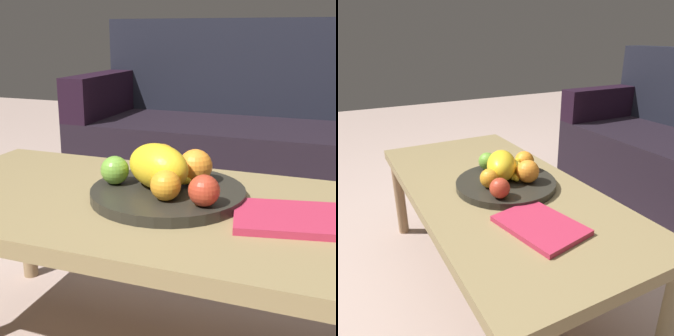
% 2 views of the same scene
% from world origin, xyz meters
% --- Properties ---
extents(ground_plane, '(8.00, 8.00, 0.00)m').
position_xyz_m(ground_plane, '(0.00, 0.00, 0.00)').
color(ground_plane, '#B2998D').
extents(coffee_table, '(1.26, 0.61, 0.45)m').
position_xyz_m(coffee_table, '(0.00, 0.00, 0.40)').
color(coffee_table, olive).
rests_on(coffee_table, ground_plane).
extents(fruit_bowl, '(0.37, 0.37, 0.03)m').
position_xyz_m(fruit_bowl, '(0.02, 0.03, 0.46)').
color(fruit_bowl, '#28251E').
rests_on(fruit_bowl, coffee_table).
extents(melon_large_front, '(0.20, 0.17, 0.11)m').
position_xyz_m(melon_large_front, '(0.00, 0.02, 0.53)').
color(melon_large_front, yellow).
rests_on(melon_large_front, fruit_bowl).
extents(orange_front, '(0.08, 0.08, 0.08)m').
position_xyz_m(orange_front, '(0.07, 0.09, 0.52)').
color(orange_front, orange).
rests_on(orange_front, fruit_bowl).
extents(orange_left, '(0.07, 0.07, 0.07)m').
position_xyz_m(orange_left, '(0.05, -0.05, 0.51)').
color(orange_left, orange).
rests_on(orange_left, fruit_bowl).
extents(orange_right, '(0.08, 0.08, 0.08)m').
position_xyz_m(orange_right, '(-0.04, 0.14, 0.51)').
color(orange_right, orange).
rests_on(orange_right, fruit_bowl).
extents(apple_front, '(0.07, 0.07, 0.07)m').
position_xyz_m(apple_front, '(0.13, -0.06, 0.51)').
color(apple_front, '#B53722').
rests_on(apple_front, fruit_bowl).
extents(apple_left, '(0.07, 0.07, 0.07)m').
position_xyz_m(apple_left, '(-0.11, 0.01, 0.51)').
color(apple_left, '#69A135').
rests_on(apple_left, fruit_bowl).
extents(banana_bunch, '(0.16, 0.13, 0.06)m').
position_xyz_m(banana_bunch, '(0.00, 0.07, 0.51)').
color(banana_bunch, yellow).
rests_on(banana_bunch, fruit_bowl).
extents(magazine, '(0.28, 0.23, 0.02)m').
position_xyz_m(magazine, '(0.32, -0.02, 0.46)').
color(magazine, '#B52946').
rests_on(magazine, coffee_table).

